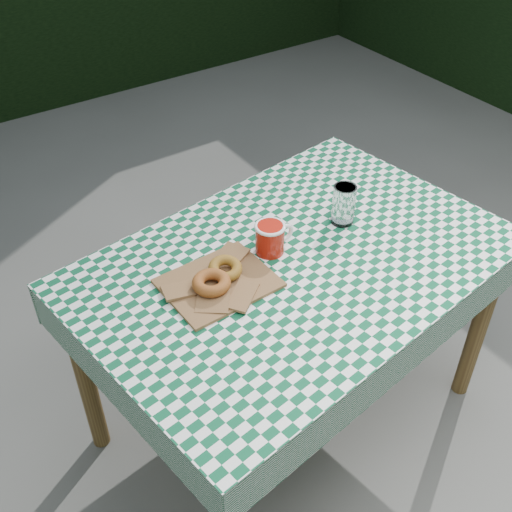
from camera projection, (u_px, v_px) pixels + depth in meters
The scene contains 8 objects.
ground at pixel (247, 403), 2.39m from camera, with size 60.00×60.00×0.00m, color #51514C.
table at pixel (291, 346), 2.11m from camera, with size 1.29×0.86×0.75m, color brown.
tablecloth at pixel (296, 260), 1.87m from camera, with size 1.31×0.88×0.01m, color #0B4C2D.
paper_bag at pixel (219, 282), 1.78m from camera, with size 0.31×0.25×0.02m, color olive.
bagel_front at pixel (211, 283), 1.74m from camera, with size 0.11×0.11×0.03m, color #9B4720.
bagel_back at pixel (225, 268), 1.79m from camera, with size 0.10×0.10×0.03m, color #92651E.
coffee_mug at pixel (270, 239), 1.87m from camera, with size 0.17×0.17×0.10m, color #A2160A, non-canonical shape.
drinking_glass at pixel (344, 205), 1.98m from camera, with size 0.07×0.07×0.13m, color white.
Camera 1 is at (-0.81, -1.25, 1.95)m, focal length 43.66 mm.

